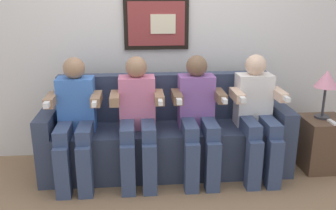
{
  "coord_description": "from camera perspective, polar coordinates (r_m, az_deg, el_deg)",
  "views": [
    {
      "loc": [
        -0.27,
        -2.91,
        1.66
      ],
      "look_at": [
        0.0,
        0.15,
        0.7
      ],
      "focal_mm": 39.31,
      "sensor_mm": 36.0,
      "label": 1
    }
  ],
  "objects": [
    {
      "name": "person_left_center",
      "position": [
        3.24,
        -4.74,
        -1.67
      ],
      "size": [
        0.46,
        0.56,
        1.11
      ],
      "color": "pink",
      "rests_on": "ground_plane"
    },
    {
      "name": "person_rightmost",
      "position": [
        3.41,
        13.58,
        -1.11
      ],
      "size": [
        0.46,
        0.56,
        1.11
      ],
      "color": "white",
      "rests_on": "ground_plane"
    },
    {
      "name": "ground_plane",
      "position": [
        3.36,
        0.23,
        -12.25
      ],
      "size": [
        6.1,
        6.1,
        0.0
      ],
      "primitive_type": "plane",
      "color": "#8C6B4C"
    },
    {
      "name": "person_leftmost",
      "position": [
        3.29,
        -14.16,
        -1.89
      ],
      "size": [
        0.46,
        0.56,
        1.11
      ],
      "color": "#3F72CC",
      "rests_on": "ground_plane"
    },
    {
      "name": "person_right_center",
      "position": [
        3.29,
        4.66,
        -1.4
      ],
      "size": [
        0.46,
        0.56,
        1.11
      ],
      "color": "#8C59A5",
      "rests_on": "ground_plane"
    },
    {
      "name": "side_table_right",
      "position": [
        3.86,
        22.76,
        -5.49
      ],
      "size": [
        0.4,
        0.4,
        0.5
      ],
      "color": "brown",
      "rests_on": "ground_plane"
    },
    {
      "name": "table_lamp",
      "position": [
        3.7,
        23.37,
        3.42
      ],
      "size": [
        0.22,
        0.22,
        0.46
      ],
      "color": "#333338",
      "rests_on": "side_table_right"
    },
    {
      "name": "couch",
      "position": [
        3.51,
        -0.25,
        -5.18
      ],
      "size": [
        2.3,
        0.58,
        0.9
      ],
      "color": "#333D56",
      "rests_on": "ground_plane"
    },
    {
      "name": "back_wall_assembly",
      "position": [
        3.7,
        -0.88,
        11.81
      ],
      "size": [
        4.7,
        0.1,
        2.6
      ],
      "color": "silver",
      "rests_on": "ground_plane"
    },
    {
      "name": "spare_remote_on_table",
      "position": [
        3.67,
        24.12,
        -2.44
      ],
      "size": [
        0.04,
        0.13,
        0.02
      ],
      "primitive_type": "cube",
      "color": "white",
      "rests_on": "side_table_right"
    }
  ]
}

